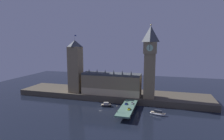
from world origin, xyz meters
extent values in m
plane|color=black|center=(0.00, 0.00, 0.00)|extent=(400.00, 400.00, 0.00)
cube|color=#4C4438|center=(0.00, 39.00, 3.22)|extent=(220.00, 42.00, 6.45)
cube|color=#8E7A56|center=(2.87, 29.01, 17.25)|extent=(64.87, 17.02, 21.61)
cube|color=#D5B989|center=(2.87, 20.38, 10.34)|extent=(64.87, 0.20, 7.78)
cube|color=#42474C|center=(2.87, 29.01, 29.26)|extent=(64.87, 15.66, 2.40)
cone|color=#42474C|center=(-20.29, 21.78, 32.84)|extent=(2.40, 2.40, 4.76)
cone|color=#42474C|center=(-11.03, 21.78, 32.84)|extent=(2.40, 2.40, 4.76)
cone|color=#42474C|center=(-1.76, 21.78, 32.84)|extent=(2.40, 2.40, 4.76)
cone|color=#42474C|center=(7.51, 21.78, 32.84)|extent=(2.40, 2.40, 4.76)
cone|color=#42474C|center=(16.77, 21.78, 32.84)|extent=(2.40, 2.40, 4.76)
cone|color=#42474C|center=(26.04, 21.78, 32.84)|extent=(2.40, 2.40, 4.76)
cube|color=#8E7A56|center=(44.34, 26.89, 29.53)|extent=(10.78, 10.78, 46.17)
cube|color=#8E7A56|center=(44.34, 26.89, 58.43)|extent=(12.72, 12.72, 11.62)
cylinder|color=#B7E5B7|center=(44.34, 20.40, 58.43)|extent=(6.45, 0.25, 6.45)
cylinder|color=#B7E5B7|center=(44.34, 33.38, 58.43)|extent=(6.45, 0.25, 6.45)
cylinder|color=#B7E5B7|center=(50.82, 26.89, 58.43)|extent=(0.25, 6.45, 6.45)
cylinder|color=#B7E5B7|center=(37.85, 26.89, 58.43)|extent=(0.25, 6.45, 6.45)
cube|color=black|center=(44.34, 20.22, 58.91)|extent=(0.36, 0.10, 4.83)
pyramid|color=#42474C|center=(44.34, 26.89, 72.20)|extent=(12.72, 12.72, 15.92)
sphere|color=gold|center=(44.34, 26.89, 80.96)|extent=(1.60, 1.60, 1.60)
cube|color=#8E7A56|center=(-39.99, 28.30, 32.72)|extent=(13.59, 13.59, 52.56)
pyramid|color=#42474C|center=(-39.99, 28.30, 62.68)|extent=(13.86, 13.86, 7.35)
cylinder|color=#99999E|center=(-39.99, 28.30, 69.36)|extent=(0.24, 0.24, 6.00)
cube|color=navy|center=(-38.89, 28.30, 71.46)|extent=(2.00, 0.08, 1.20)
cube|color=slate|center=(27.84, -5.00, 4.91)|extent=(12.27, 46.00, 1.40)
cube|color=#4C4438|center=(27.84, -16.50, 2.11)|extent=(10.43, 3.20, 4.21)
cube|color=#4C4438|center=(27.84, -5.00, 2.11)|extent=(10.43, 3.20, 4.21)
cube|color=#4C4438|center=(27.84, 6.50, 2.11)|extent=(10.43, 3.20, 4.21)
cube|color=navy|center=(25.14, 2.29, 6.17)|extent=(1.99, 4.70, 0.77)
cube|color=black|center=(25.14, 2.29, 6.78)|extent=(1.63, 2.11, 0.45)
cylinder|color=black|center=(24.19, 3.74, 5.93)|extent=(0.22, 0.64, 0.64)
cylinder|color=black|center=(26.08, 3.74, 5.93)|extent=(0.22, 0.64, 0.64)
cylinder|color=black|center=(24.19, 0.83, 5.93)|extent=(0.22, 0.64, 0.64)
cylinder|color=black|center=(26.08, 0.83, 5.93)|extent=(0.22, 0.64, 0.64)
cube|color=yellow|center=(30.54, -11.12, 6.21)|extent=(1.98, 4.45, 0.84)
cube|color=black|center=(30.54, -11.12, 6.86)|extent=(1.62, 2.00, 0.45)
cylinder|color=black|center=(31.47, -12.50, 5.93)|extent=(0.22, 0.64, 0.64)
cylinder|color=black|center=(29.60, -12.50, 5.93)|extent=(0.22, 0.64, 0.64)
cylinder|color=black|center=(31.47, -9.74, 5.93)|extent=(0.22, 0.64, 0.64)
cylinder|color=black|center=(29.60, -9.74, 5.93)|extent=(0.22, 0.64, 0.64)
cube|color=white|center=(30.54, 5.31, 6.16)|extent=(1.78, 3.97, 0.74)
cube|color=black|center=(30.54, 5.31, 6.75)|extent=(1.46, 1.79, 0.45)
cylinder|color=black|center=(31.38, 4.08, 5.93)|extent=(0.22, 0.64, 0.64)
cylinder|color=black|center=(29.69, 4.08, 5.93)|extent=(0.22, 0.64, 0.64)
cylinder|color=black|center=(31.38, 6.54, 5.93)|extent=(0.22, 0.64, 0.64)
cylinder|color=black|center=(29.69, 6.54, 5.93)|extent=(0.22, 0.64, 0.64)
cylinder|color=black|center=(22.44, -20.72, 6.01)|extent=(0.28, 0.28, 0.80)
cylinder|color=navy|center=(22.44, -20.72, 6.75)|extent=(0.38, 0.38, 0.67)
sphere|color=tan|center=(22.44, -20.72, 7.19)|extent=(0.22, 0.22, 0.22)
cylinder|color=black|center=(33.23, -0.53, 6.01)|extent=(0.28, 0.28, 0.80)
cylinder|color=brown|center=(33.23, -0.53, 6.75)|extent=(0.38, 0.38, 0.67)
sphere|color=tan|center=(33.23, -0.53, 7.19)|extent=(0.22, 0.22, 0.22)
cylinder|color=#2D3333|center=(22.04, -19.72, 5.86)|extent=(0.56, 0.56, 0.50)
cylinder|color=#2D3333|center=(22.04, -19.72, 8.40)|extent=(0.18, 0.18, 4.58)
sphere|color=#F9E5A3|center=(22.04, -19.72, 11.25)|extent=(0.60, 0.60, 0.60)
sphere|color=#F9E5A3|center=(21.59, -19.72, 10.90)|extent=(0.44, 0.44, 0.44)
sphere|color=#F9E5A3|center=(22.49, -19.72, 10.90)|extent=(0.44, 0.44, 0.44)
ellipsoid|color=#28282D|center=(4.05, 6.15, 1.11)|extent=(11.82, 6.82, 2.21)
cube|color=tan|center=(4.05, 6.15, 2.11)|extent=(10.31, 5.69, 0.24)
cube|color=#B7B2A8|center=(4.05, 6.15, 3.34)|extent=(5.50, 3.74, 2.21)
ellipsoid|color=white|center=(54.89, -2.51, 1.15)|extent=(14.75, 6.87, 2.30)
cube|color=tan|center=(54.89, -2.51, 2.19)|extent=(12.91, 5.75, 0.24)
cube|color=#2D333D|center=(54.89, -2.51, 3.46)|extent=(6.78, 3.70, 2.30)
camera|label=1|loc=(59.03, -165.57, 63.21)|focal=30.00mm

